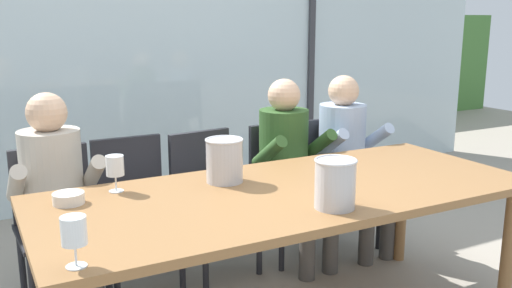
% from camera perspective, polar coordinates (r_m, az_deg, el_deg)
% --- Properties ---
extents(ground, '(14.00, 14.00, 0.00)m').
position_cam_1_polar(ground, '(3.77, -4.73, -11.61)').
color(ground, '#9E9384').
extents(window_glass_panel, '(7.59, 0.03, 2.60)m').
position_cam_1_polar(window_glass_panel, '(4.81, -11.95, 9.46)').
color(window_glass_panel, silver).
rests_on(window_glass_panel, ground).
extents(window_mullion_right, '(0.06, 0.06, 2.60)m').
position_cam_1_polar(window_mullion_right, '(5.52, 5.67, 10.05)').
color(window_mullion_right, '#38383D').
rests_on(window_mullion_right, ground).
extents(hillside_vineyard, '(13.59, 2.40, 1.62)m').
position_cam_1_polar(hillside_vineyard, '(8.05, -18.42, 6.80)').
color(hillside_vineyard, '#477A38').
rests_on(hillside_vineyard, ground).
extents(dining_table, '(2.39, 1.00, 0.76)m').
position_cam_1_polar(dining_table, '(2.69, 3.52, -6.00)').
color(dining_table, olive).
rests_on(dining_table, ground).
extents(chair_near_curtain, '(0.46, 0.46, 0.86)m').
position_cam_1_polar(chair_near_curtain, '(3.26, -19.84, -6.84)').
color(chair_near_curtain, '#232328').
rests_on(chair_near_curtain, ground).
extents(chair_left_of_center, '(0.44, 0.44, 0.86)m').
position_cam_1_polar(chair_left_of_center, '(3.39, -12.50, -5.66)').
color(chair_left_of_center, '#232328').
rests_on(chair_left_of_center, ground).
extents(chair_center, '(0.49, 0.49, 0.86)m').
position_cam_1_polar(chair_center, '(3.50, -4.91, -4.82)').
color(chair_center, '#232328').
rests_on(chair_center, ground).
extents(chair_right_of_center, '(0.44, 0.44, 0.86)m').
position_cam_1_polar(chair_right_of_center, '(3.74, 2.97, -3.63)').
color(chair_right_of_center, '#232328').
rests_on(chair_right_of_center, ground).
extents(chair_near_window_right, '(0.47, 0.47, 0.86)m').
position_cam_1_polar(chair_near_window_right, '(3.95, 8.11, -2.83)').
color(chair_near_window_right, '#232328').
rests_on(chair_near_window_right, ground).
extents(person_beige_jumper, '(0.47, 0.62, 1.18)m').
position_cam_1_polar(person_beige_jumper, '(3.09, -19.92, -4.57)').
color(person_beige_jumper, '#B7AD9E').
rests_on(person_beige_jumper, ground).
extents(person_olive_shirt, '(0.48, 0.62, 1.18)m').
position_cam_1_polar(person_olive_shirt, '(3.57, 3.52, -1.57)').
color(person_olive_shirt, '#2D5123').
rests_on(person_olive_shirt, ground).
extents(person_pale_blue_shirt, '(0.47, 0.62, 1.18)m').
position_cam_1_polar(person_pale_blue_shirt, '(3.82, 9.50, -0.74)').
color(person_pale_blue_shirt, '#9EB2D1').
rests_on(person_pale_blue_shirt, ground).
extents(ice_bucket_primary, '(0.19, 0.19, 0.22)m').
position_cam_1_polar(ice_bucket_primary, '(2.75, -3.27, -1.62)').
color(ice_bucket_primary, '#B7B7BC').
rests_on(ice_bucket_primary, dining_table).
extents(ice_bucket_secondary, '(0.18, 0.18, 0.22)m').
position_cam_1_polar(ice_bucket_secondary, '(2.39, 8.15, -3.98)').
color(ice_bucket_secondary, '#B7B7BC').
rests_on(ice_bucket_secondary, dining_table).
extents(tasting_bowl, '(0.14, 0.14, 0.05)m').
position_cam_1_polar(tasting_bowl, '(2.58, -18.74, -5.31)').
color(tasting_bowl, silver).
rests_on(tasting_bowl, dining_table).
extents(wine_glass_by_left_taster, '(0.08, 0.08, 0.17)m').
position_cam_1_polar(wine_glass_by_left_taster, '(2.67, -14.31, -2.34)').
color(wine_glass_by_left_taster, silver).
rests_on(wine_glass_by_left_taster, dining_table).
extents(wine_glass_near_bucket, '(0.08, 0.08, 0.17)m').
position_cam_1_polar(wine_glass_near_bucket, '(1.91, -18.23, -8.70)').
color(wine_glass_near_bucket, silver).
rests_on(wine_glass_near_bucket, dining_table).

